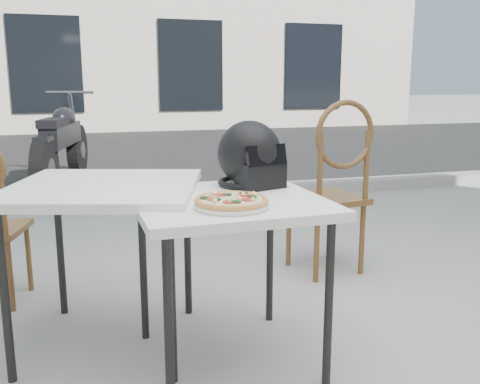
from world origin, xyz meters
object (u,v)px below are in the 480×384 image
object	(u,v)px
plate	(231,206)
motorcycle	(62,145)
cafe_chair_main	(334,179)
pizza	(231,200)
cafe_table_side	(105,199)
helmet	(251,157)
cafe_table_main	(228,213)

from	to	relation	value
plate	motorcycle	world-z (taller)	motorcycle
cafe_chair_main	pizza	bearing A→B (deg)	39.14
cafe_table_side	motorcycle	world-z (taller)	motorcycle
helmet	cafe_chair_main	world-z (taller)	cafe_chair_main
cafe_table_main	cafe_table_side	world-z (taller)	cafe_table_side
cafe_table_side	motorcycle	size ratio (longest dim) A/B	0.46
motorcycle	cafe_table_side	bearing A→B (deg)	-73.83
plate	cafe_chair_main	xyz separation A→B (m)	(0.96, 1.05, -0.13)
cafe_chair_main	cafe_table_main	bearing A→B (deg)	34.75
cafe_chair_main	cafe_table_side	bearing A→B (deg)	13.17
cafe_table_main	cafe_chair_main	bearing A→B (deg)	43.01
plate	cafe_table_side	world-z (taller)	cafe_table_side
helmet	cafe_chair_main	xyz separation A→B (m)	(0.75, 0.64, -0.26)
helmet	cafe_table_side	distance (m)	0.69
cafe_table_main	cafe_chair_main	size ratio (longest dim) A/B	0.72
cafe_chair_main	cafe_table_side	distance (m)	1.53
pizza	helmet	distance (m)	0.47
cafe_table_main	pizza	world-z (taller)	pizza
motorcycle	cafe_chair_main	bearing A→B (deg)	-52.35
cafe_table_main	pizza	size ratio (longest dim) A/B	2.14
plate	cafe_table_side	size ratio (longest dim) A/B	0.36
cafe_table_main	helmet	distance (m)	0.35
cafe_table_side	motorcycle	xyz separation A→B (m)	(-0.30, 4.15, -0.22)
pizza	plate	bearing A→B (deg)	-86.16
cafe_table_main	plate	world-z (taller)	plate
motorcycle	pizza	bearing A→B (deg)	-68.67
helmet	plate	bearing A→B (deg)	-134.14
cafe_table_main	plate	xyz separation A→B (m)	(-0.03, -0.18, 0.08)
plate	cafe_table_side	bearing A→B (deg)	133.07
cafe_table_side	helmet	bearing A→B (deg)	-7.17
cafe_table_side	motorcycle	distance (m)	4.17
pizza	motorcycle	bearing A→B (deg)	99.22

